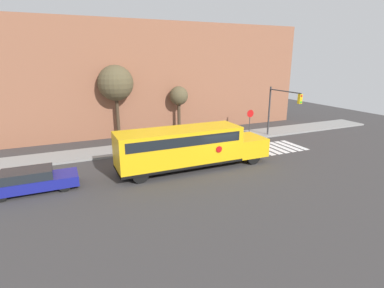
{
  "coord_description": "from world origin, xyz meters",
  "views": [
    {
      "loc": [
        -9.54,
        -17.38,
        7.38
      ],
      "look_at": [
        -1.29,
        1.01,
        1.57
      ],
      "focal_mm": 28.0,
      "sensor_mm": 36.0,
      "label": 1
    }
  ],
  "objects": [
    {
      "name": "ground_plane",
      "position": [
        0.0,
        0.0,
        0.0
      ],
      "size": [
        60.0,
        60.0,
        0.0
      ],
      "primitive_type": "plane",
      "color": "#3A3838"
    },
    {
      "name": "sidewalk_strip",
      "position": [
        0.0,
        6.5,
        0.07
      ],
      "size": [
        44.0,
        3.0,
        0.15
      ],
      "color": "gray",
      "rests_on": "ground"
    },
    {
      "name": "building_backdrop",
      "position": [
        0.0,
        13.0,
        5.4
      ],
      "size": [
        32.0,
        4.0,
        10.8
      ],
      "color": "#935B42",
      "rests_on": "ground"
    },
    {
      "name": "crosswalk_stripes",
      "position": [
        6.59,
        2.0,
        0.0
      ],
      "size": [
        5.4,
        3.2,
        0.01
      ],
      "color": "white",
      "rests_on": "ground"
    },
    {
      "name": "school_bus",
      "position": [
        -1.88,
        0.51,
        1.64
      ],
      "size": [
        10.74,
        2.57,
        2.86
      ],
      "color": "yellow",
      "rests_on": "ground"
    },
    {
      "name": "parked_car",
      "position": [
        -11.41,
        0.78,
        0.67
      ],
      "size": [
        4.77,
        1.79,
        1.33
      ],
      "color": "navy",
      "rests_on": "ground"
    },
    {
      "name": "stop_sign",
      "position": [
        6.61,
        5.42,
        1.83
      ],
      "size": [
        0.7,
        0.1,
        2.77
      ],
      "color": "#38383A",
      "rests_on": "ground"
    },
    {
      "name": "traffic_light",
      "position": [
        8.94,
        4.18,
        3.25
      ],
      "size": [
        0.28,
        4.11,
        4.79
      ],
      "color": "#38383A",
      "rests_on": "ground"
    },
    {
      "name": "tree_near_sidewalk",
      "position": [
        -4.64,
        10.32,
        5.18
      ],
      "size": [
        3.19,
        3.19,
        6.81
      ],
      "color": "#423323",
      "rests_on": "ground"
    },
    {
      "name": "tree_far_sidewalk",
      "position": [
        1.39,
        10.18,
        3.7
      ],
      "size": [
        1.84,
        1.84,
        4.73
      ],
      "color": "#423323",
      "rests_on": "ground"
    }
  ]
}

